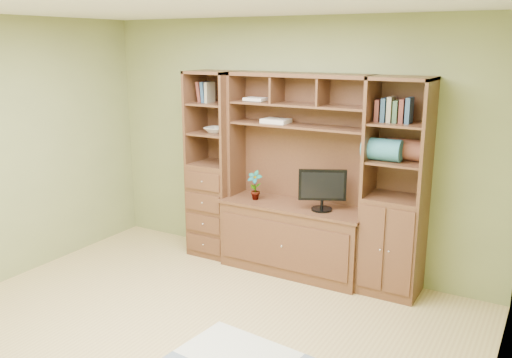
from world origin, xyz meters
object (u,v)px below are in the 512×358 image
Objects in this scene: left_tower at (214,165)px; monitor at (322,182)px; right_tower at (396,189)px; center_hutch at (294,177)px.

left_tower reaches higher than monitor.
left_tower is 1.33m from monitor.
monitor is (-0.70, -0.07, -0.01)m from right_tower.
right_tower is at bearing -20.28° from monitor.
center_hutch is at bearing 147.47° from monitor.
right_tower is 0.70m from monitor.
left_tower and right_tower have the same top height.
monitor is (1.33, -0.07, -0.01)m from left_tower.
left_tower is at bearing 180.00° from right_tower.
center_hutch and right_tower have the same top height.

